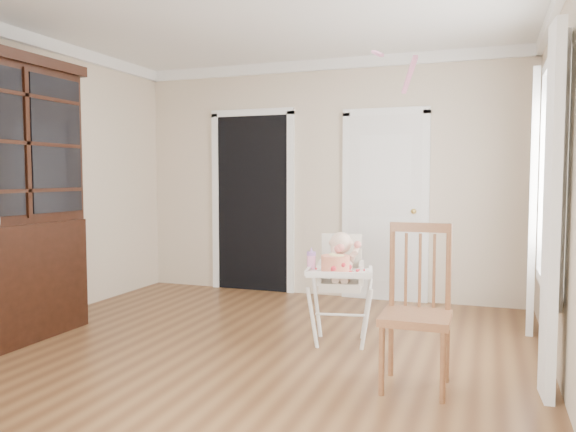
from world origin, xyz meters
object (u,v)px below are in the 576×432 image
(china_cabinet, at_px, (4,200))
(dining_chair, at_px, (417,312))
(high_chair, at_px, (341,276))
(sippy_cup, at_px, (311,260))
(cake, at_px, (335,264))

(china_cabinet, distance_m, dining_chair, 3.42)
(high_chair, relative_size, sippy_cup, 5.13)
(sippy_cup, relative_size, dining_chair, 0.17)
(cake, height_order, sippy_cup, sippy_cup)
(cake, xyz_separation_m, sippy_cup, (-0.22, 0.08, 0.01))
(cake, distance_m, china_cabinet, 2.78)
(cake, bearing_deg, china_cabinet, -166.70)
(china_cabinet, bearing_deg, sippy_cup, 16.12)
(sippy_cup, xyz_separation_m, china_cabinet, (-2.44, -0.71, 0.48))
(sippy_cup, relative_size, china_cabinet, 0.08)
(cake, distance_m, dining_chair, 0.89)
(high_chair, relative_size, china_cabinet, 0.39)
(high_chair, xyz_separation_m, dining_chair, (0.71, -0.77, -0.07))
(high_chair, bearing_deg, cake, -96.63)
(cake, xyz_separation_m, china_cabinet, (-2.66, -0.63, 0.49))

